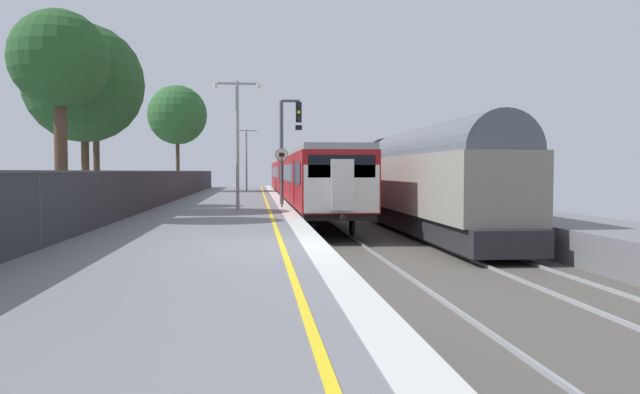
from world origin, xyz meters
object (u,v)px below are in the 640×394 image
commuter_train_at_platform (300,177)px  background_tree_right (177,117)px  platform_lamp_mid (237,134)px  platform_lamp_far (246,154)px  freight_train_adjacent_track (364,175)px  background_tree_left (91,105)px  signal_gantry (287,139)px  background_tree_back (86,86)px  background_tree_centre (62,63)px  speed_limit_sign (282,170)px

commuter_train_at_platform → background_tree_right: 13.66m
platform_lamp_mid → platform_lamp_far: bearing=90.0°
freight_train_adjacent_track → platform_lamp_far: size_ratio=9.09×
platform_lamp_mid → background_tree_left: 7.61m
platform_lamp_far → signal_gantry: bearing=-83.7°
commuter_train_at_platform → platform_lamp_far: bearing=112.0°
platform_lamp_far → background_tree_left: 22.97m
signal_gantry → background_tree_back: (-8.24, -4.87, 1.81)m
freight_train_adjacent_track → background_tree_back: bearing=-134.6°
platform_lamp_far → background_tree_right: 6.35m
background_tree_centre → commuter_train_at_platform: bearing=65.8°
platform_lamp_far → freight_train_adjacent_track: bearing=-56.9°
freight_train_adjacent_track → commuter_train_at_platform: bearing=146.9°
platform_lamp_mid → background_tree_right: size_ratio=0.63×
platform_lamp_far → background_tree_back: background_tree_back is taller
signal_gantry → platform_lamp_far: bearing=96.3°
background_tree_centre → speed_limit_sign: bearing=41.5°
speed_limit_sign → background_tree_back: (-7.87, -2.38, 3.31)m
speed_limit_sign → background_tree_right: size_ratio=0.31×
signal_gantry → background_tree_centre: size_ratio=0.75×
commuter_train_at_platform → speed_limit_sign: commuter_train_at_platform is taller
freight_train_adjacent_track → signal_gantry: 10.74m
signal_gantry → background_tree_centre: bearing=-130.8°
commuter_train_at_platform → background_tree_right: bearing=136.8°
commuter_train_at_platform → platform_lamp_far: (-3.78, 9.33, 1.78)m
freight_train_adjacent_track → background_tree_right: 18.13m
freight_train_adjacent_track → background_tree_back: background_tree_back is taller
background_tree_back → commuter_train_at_platform: bearing=59.6°
speed_limit_sign → background_tree_right: background_tree_right is taller
background_tree_centre → freight_train_adjacent_track: bearing=53.7°
signal_gantry → platform_lamp_mid: (-2.30, -4.02, 0.01)m
platform_lamp_mid → background_tree_centre: (-5.56, -5.11, 1.96)m
commuter_train_at_platform → background_tree_back: 19.54m
background_tree_left → background_tree_centre: 8.33m
commuter_train_at_platform → platform_lamp_mid: 16.24m
background_tree_centre → background_tree_right: background_tree_right is taller
background_tree_centre → background_tree_back: bearing=95.0°
commuter_train_at_platform → background_tree_right: size_ratio=4.83×
platform_lamp_far → background_tree_centre: (-5.56, -30.11, 2.14)m
signal_gantry → background_tree_right: bearing=111.0°
background_tree_left → speed_limit_sign: bearing=-10.4°
speed_limit_sign → background_tree_right: 24.48m
freight_train_adjacent_track → background_tree_left: 17.95m
signal_gantry → speed_limit_sign: (-0.37, -2.49, -1.50)m
freight_train_adjacent_track → background_tree_back: (-13.72, -13.92, 3.64)m
freight_train_adjacent_track → platform_lamp_far: (-7.78, 11.95, 1.67)m
commuter_train_at_platform → background_tree_back: background_tree_back is taller
speed_limit_sign → signal_gantry: bearing=81.6°
speed_limit_sign → background_tree_left: (-8.71, 1.60, 3.01)m
background_tree_back → platform_lamp_mid: bearing=8.2°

